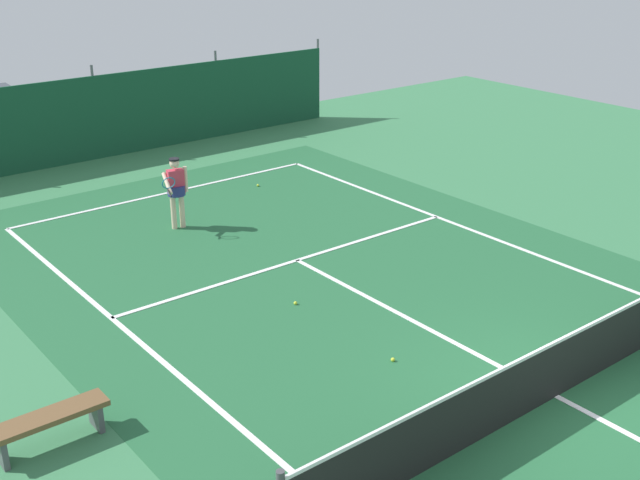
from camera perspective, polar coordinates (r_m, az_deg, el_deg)
name	(u,v)px	position (r m, az deg, el deg)	size (l,w,h in m)	color
ground_plane	(556,396)	(12.61, 16.41, -10.62)	(36.00, 36.00, 0.00)	#387A4C
court_surface	(556,396)	(12.61, 16.41, -10.61)	(11.02, 26.60, 0.01)	#236038
tennis_net	(559,367)	(12.35, 16.67, -8.62)	(10.12, 0.10, 1.10)	black
back_fence	(92,132)	(24.71, -15.88, 7.37)	(16.30, 0.98, 2.70)	#14472D
tennis_player	(176,188)	(18.21, -10.20, 3.67)	(0.79, 0.69, 1.64)	beige
tennis_ball_near_player	(258,185)	(21.11, -4.44, 3.90)	(0.07, 0.07, 0.07)	#CCDB33
tennis_ball_midcourt	(393,360)	(13.00, 5.21, -8.47)	(0.07, 0.07, 0.07)	#CCDB33
tennis_ball_by_sideline	(295,303)	(14.71, -1.76, -4.51)	(0.07, 0.07, 0.07)	#CCDB33
courtside_bench	(49,422)	(11.51, -18.74, -12.15)	(1.60, 0.40, 0.49)	brown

